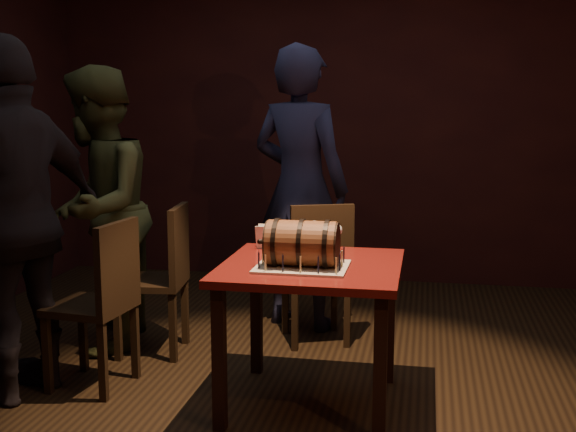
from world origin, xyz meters
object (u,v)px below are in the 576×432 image
Objects in this scene: chair_back at (318,266)px; person_left_front at (17,220)px; pub_table at (311,285)px; wine_glass_left at (282,228)px; wine_glass_mid at (314,228)px; chair_left_front at (103,295)px; barrel_cake at (302,243)px; wine_glass_right at (336,231)px; pint_of_ale at (297,240)px; person_left_rear at (97,210)px; chair_left_rear at (164,271)px; person_back at (300,188)px.

person_left_front reaches higher than chair_back.
pub_table is 5.59× the size of wine_glass_left.
chair_left_front is (-1.10, -0.35, -0.34)m from wine_glass_mid.
barrel_cake is (-0.03, -0.10, 0.23)m from pub_table.
person_left_front reaches higher than wine_glass_mid.
wine_glass_right is 0.21m from pint_of_ale.
pub_table is at bearing -107.05° from wine_glass_right.
pub_table is 1.60m from person_left_rear.
barrel_cake reaches higher than pint_of_ale.
chair_left_front is 0.49× the size of person_left_front.
wine_glass_mid is at bearing 17.74° from chair_left_front.
person_left_rear is 0.77m from person_left_front.
pint_of_ale is (-0.12, 0.23, 0.18)m from pub_table.
barrel_cake is at bearing -75.63° from pint_of_ale.
pint_of_ale is 1.39m from person_left_rear.
chair_left_front is at bearing 129.21° from person_left_front.
person_left_front is at bearing -165.07° from wine_glass_right.
pint_of_ale is 0.16× the size of chair_left_rear.
chair_left_rear is at bearing -160.33° from chair_back.
person_left_rear is (-1.16, -0.70, -0.08)m from person_back.
barrel_cake is at bearing -106.90° from wine_glass_right.
chair_back is 1.39m from chair_left_front.
person_left_rear reaches higher than pint_of_ale.
pub_table is 0.37m from wine_glass_right.
chair_back reaches higher than pint_of_ale.
person_back is (-0.18, 1.08, 0.15)m from pint_of_ale.
barrel_cake is 0.21× the size of person_back.
wine_glass_right reaches higher than pub_table.
wine_glass_right is (0.12, 0.39, -0.01)m from barrel_cake.
barrel_cake is 1.17m from chair_left_front.
chair_back is 1.84m from person_left_front.
chair_left_rear is 0.49× the size of person_left_front.
chair_left_front is at bearing 15.05° from person_left_rear.
person_back is at bearing 104.69° from wine_glass_mid.
wine_glass_left is (-0.19, 0.42, -0.01)m from barrel_cake.
person_left_rear is at bearing -167.03° from chair_back.
chair_left_rear is (-0.92, -0.33, 0.00)m from chair_back.
pint_of_ale is at bearing -40.77° from wine_glass_left.
person_left_front is (-1.62, -0.43, 0.08)m from wine_glass_right.
person_left_front is (-1.42, -0.38, 0.13)m from pint_of_ale.
pint_of_ale is (-0.20, -0.05, -0.05)m from wine_glass_right.
person_back reaches higher than pub_table.
chair_back is 0.98m from chair_left_rear.
wine_glass_mid is (-0.01, 0.46, -0.01)m from barrel_cake.
chair_left_rear is (-1.02, 0.60, -0.12)m from pub_table.
pint_of_ale is 0.16× the size of chair_left_front.
wine_glass_left is 1.40m from person_left_front.
wine_glass_left is 0.09× the size of person_left_rear.
pint_of_ale is 1.10m from chair_left_front.
barrel_cake is 1.59m from person_left_rear.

